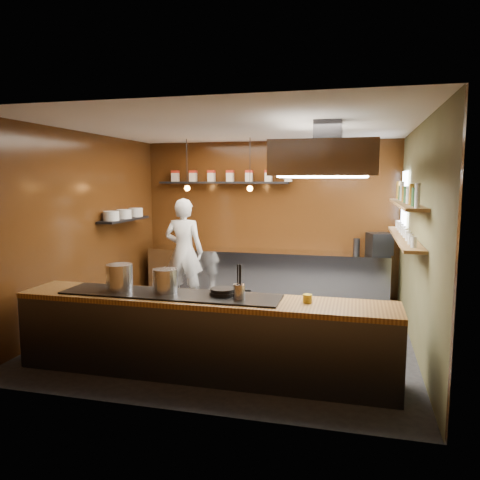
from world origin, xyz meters
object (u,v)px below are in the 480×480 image
(extractor_hood, at_px, (327,160))
(stockpot_small, at_px, (165,281))
(chef, at_px, (184,252))
(stockpot_large, at_px, (119,277))
(espresso_machine, at_px, (379,244))

(extractor_hood, distance_m, stockpot_small, 2.55)
(extractor_hood, bearing_deg, chef, 146.98)
(stockpot_large, height_order, espresso_machine, espresso_machine)
(stockpot_small, relative_size, chef, 0.15)
(stockpot_large, bearing_deg, espresso_machine, 50.32)
(stockpot_small, bearing_deg, espresso_machine, 55.90)
(espresso_machine, bearing_deg, chef, 175.40)
(stockpot_large, distance_m, stockpot_small, 0.59)
(stockpot_large, relative_size, stockpot_small, 1.07)
(extractor_hood, relative_size, stockpot_large, 6.31)
(stockpot_small, bearing_deg, extractor_hood, 33.09)
(extractor_hood, distance_m, espresso_machine, 3.10)
(extractor_hood, bearing_deg, stockpot_large, -153.74)
(extractor_hood, bearing_deg, stockpot_small, -146.91)
(stockpot_large, xyz_separation_m, stockpot_small, (0.59, 0.01, -0.02))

